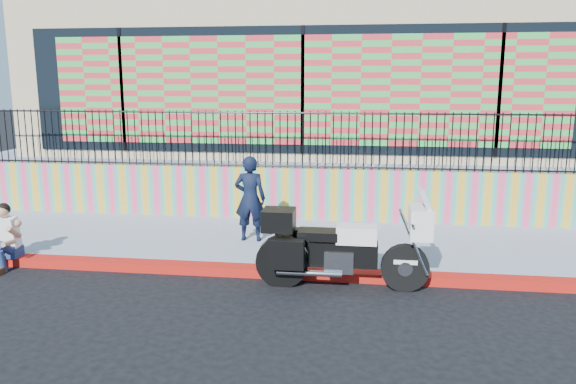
# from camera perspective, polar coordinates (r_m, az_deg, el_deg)

# --- Properties ---
(ground) EXTENTS (90.00, 90.00, 0.00)m
(ground) POSITION_cam_1_polar(r_m,az_deg,el_deg) (9.08, -1.43, -8.55)
(ground) COLOR black
(ground) RESTS_ON ground
(red_curb) EXTENTS (16.00, 0.30, 0.15)m
(red_curb) POSITION_cam_1_polar(r_m,az_deg,el_deg) (9.06, -1.43, -8.11)
(red_curb) COLOR #B40C0D
(red_curb) RESTS_ON ground
(sidewalk) EXTENTS (16.00, 3.00, 0.15)m
(sidewalk) POSITION_cam_1_polar(r_m,az_deg,el_deg) (10.61, -0.02, -5.17)
(sidewalk) COLOR #888DA3
(sidewalk) RESTS_ON ground
(mural_wall) EXTENTS (16.00, 0.20, 1.10)m
(mural_wall) POSITION_cam_1_polar(r_m,az_deg,el_deg) (12.00, 1.00, -0.15)
(mural_wall) COLOR #FF4378
(mural_wall) RESTS_ON sidewalk
(metal_fence) EXTENTS (15.80, 0.04, 1.20)m
(metal_fence) POSITION_cam_1_polar(r_m,az_deg,el_deg) (11.82, 1.02, 5.32)
(metal_fence) COLOR black
(metal_fence) RESTS_ON mural_wall
(elevated_platform) EXTENTS (16.00, 10.00, 1.25)m
(elevated_platform) POSITION_cam_1_polar(r_m,az_deg,el_deg) (17.02, 3.00, 2.99)
(elevated_platform) COLOR #888DA3
(elevated_platform) RESTS_ON ground
(storefront_building) EXTENTS (14.00, 8.06, 4.00)m
(storefront_building) POSITION_cam_1_polar(r_m,az_deg,el_deg) (16.62, 3.03, 11.87)
(storefront_building) COLOR tan
(storefront_building) RESTS_ON elevated_platform
(police_motorcycle) EXTENTS (2.55, 0.84, 1.59)m
(police_motorcycle) POSITION_cam_1_polar(r_m,az_deg,el_deg) (8.44, 5.29, -5.40)
(police_motorcycle) COLOR black
(police_motorcycle) RESTS_ON ground
(police_officer) EXTENTS (0.58, 0.38, 1.59)m
(police_officer) POSITION_cam_1_polar(r_m,az_deg,el_deg) (10.34, -3.87, -0.67)
(police_officer) COLOR black
(police_officer) RESTS_ON sidewalk
(seated_man) EXTENTS (0.54, 0.71, 1.06)m
(seated_man) POSITION_cam_1_polar(r_m,az_deg,el_deg) (10.43, -27.10, -4.60)
(seated_man) COLOR navy
(seated_man) RESTS_ON ground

